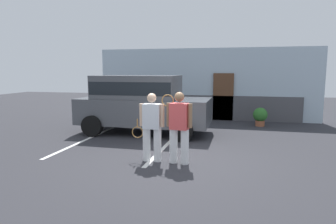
# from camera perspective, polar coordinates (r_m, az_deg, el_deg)

# --- Properties ---
(ground_plane) EXTENTS (40.00, 40.00, 0.00)m
(ground_plane) POSITION_cam_1_polar(r_m,az_deg,el_deg) (7.57, 0.81, -9.23)
(ground_plane) COLOR #2D2D33
(parking_stripe_0) EXTENTS (0.12, 4.40, 0.01)m
(parking_stripe_0) POSITION_cam_1_polar(r_m,az_deg,el_deg) (10.07, -15.48, -5.15)
(parking_stripe_0) COLOR silver
(parking_stripe_0) RESTS_ON ground_plane
(parking_stripe_1) EXTENTS (0.12, 4.40, 0.01)m
(parking_stripe_1) POSITION_cam_1_polar(r_m,az_deg,el_deg) (9.09, -0.30, -6.27)
(parking_stripe_1) COLOR silver
(parking_stripe_1) RESTS_ON ground_plane
(house_frontage) EXTENTS (9.99, 0.40, 3.22)m
(house_frontage) POSITION_cam_1_polar(r_m,az_deg,el_deg) (13.89, 7.05, 4.89)
(house_frontage) COLOR silver
(house_frontage) RESTS_ON ground_plane
(parked_suv) EXTENTS (4.60, 2.17, 2.05)m
(parked_suv) POSITION_cam_1_polar(r_m,az_deg,el_deg) (10.71, -5.07, 2.07)
(parked_suv) COLOR #4C4F54
(parked_suv) RESTS_ON ground_plane
(tennis_player_man) EXTENTS (0.89, 0.27, 1.68)m
(tennis_player_man) POSITION_cam_1_polar(r_m,az_deg,el_deg) (7.38, -3.12, -2.73)
(tennis_player_man) COLOR white
(tennis_player_man) RESTS_ON ground_plane
(tennis_player_woman) EXTENTS (0.77, 0.32, 1.73)m
(tennis_player_woman) POSITION_cam_1_polar(r_m,az_deg,el_deg) (7.17, 2.10, -2.76)
(tennis_player_woman) COLOR white
(tennis_player_woman) RESTS_ON ground_plane
(potted_plant_by_porch) EXTENTS (0.57, 0.57, 0.74)m
(potted_plant_by_porch) POSITION_cam_1_polar(r_m,az_deg,el_deg) (12.63, 17.08, -0.70)
(potted_plant_by_porch) COLOR #9E5638
(potted_plant_by_porch) RESTS_ON ground_plane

